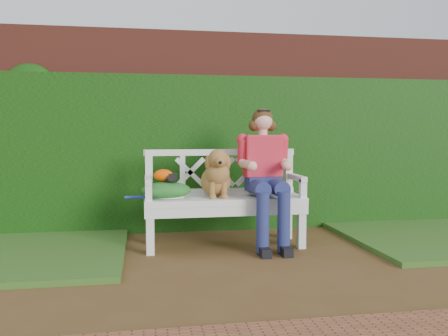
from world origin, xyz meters
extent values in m
plane|color=#553619|center=(0.00, 0.00, 0.00)|extent=(60.00, 60.00, 0.00)
cube|color=brown|center=(0.00, 1.90, 1.10)|extent=(10.00, 0.30, 2.20)
cube|color=#1F6113|center=(0.00, 1.68, 0.85)|extent=(10.00, 0.18, 1.70)
cube|color=black|center=(-0.68, 0.86, 0.67)|extent=(0.11, 0.09, 0.07)
ellipsoid|color=#F64D04|center=(-0.75, 0.87, 0.69)|extent=(0.20, 0.17, 0.11)
camera|label=1|loc=(-0.93, -3.51, 1.09)|focal=38.00mm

